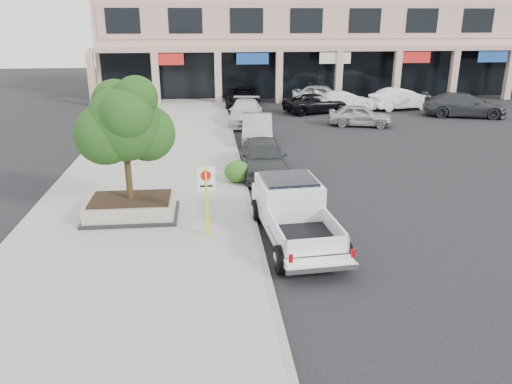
% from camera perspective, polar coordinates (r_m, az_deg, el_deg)
% --- Properties ---
extents(ground, '(120.00, 120.00, 0.00)m').
position_cam_1_polar(ground, '(16.14, 5.72, -5.47)').
color(ground, black).
rests_on(ground, ground).
extents(sidewalk, '(8.00, 52.00, 0.15)m').
position_cam_1_polar(sidewalk, '(21.55, -11.97, 0.87)').
color(sidewalk, gray).
rests_on(sidewalk, ground).
extents(curb, '(0.20, 52.00, 0.15)m').
position_cam_1_polar(curb, '(21.46, -1.44, 1.22)').
color(curb, gray).
rests_on(curb, ground).
extents(strip_mall, '(40.55, 12.43, 9.50)m').
position_cam_1_polar(strip_mall, '(49.56, 7.50, 16.88)').
color(strip_mall, tan).
rests_on(strip_mall, ground).
extents(planter, '(3.20, 2.20, 0.68)m').
position_cam_1_polar(planter, '(17.94, -14.06, -1.73)').
color(planter, black).
rests_on(planter, sidewalk).
extents(planter_tree, '(2.90, 2.55, 4.00)m').
position_cam_1_polar(planter_tree, '(17.26, -14.34, 7.61)').
color(planter_tree, black).
rests_on(planter_tree, planter).
extents(no_parking_sign, '(0.55, 0.09, 2.30)m').
position_cam_1_polar(no_parking_sign, '(15.53, -5.68, 0.02)').
color(no_parking_sign, yellow).
rests_on(no_parking_sign, sidewalk).
extents(hedge, '(1.10, 0.99, 0.93)m').
position_cam_1_polar(hedge, '(20.99, -2.15, 2.35)').
color(hedge, '#234F16').
rests_on(hedge, sidewalk).
extents(pickup_truck, '(2.57, 5.90, 1.81)m').
position_cam_1_polar(pickup_truck, '(15.66, 4.61, -2.62)').
color(pickup_truck, white).
rests_on(pickup_truck, ground).
extents(curb_car_a, '(2.07, 4.91, 1.66)m').
position_cam_1_polar(curb_car_a, '(22.38, 0.85, 4.01)').
color(curb_car_a, '#2B2E2F').
rests_on(curb_car_a, ground).
extents(curb_car_b, '(2.10, 4.84, 1.55)m').
position_cam_1_polar(curb_car_b, '(28.56, 0.15, 7.27)').
color(curb_car_b, '#96999E').
rests_on(curb_car_b, ground).
extents(curb_car_c, '(2.77, 5.52, 1.54)m').
position_cam_1_polar(curb_car_c, '(33.57, -1.21, 9.08)').
color(curb_car_c, silver).
rests_on(curb_car_c, ground).
extents(curb_car_d, '(3.18, 5.87, 1.56)m').
position_cam_1_polar(curb_car_d, '(40.24, -1.45, 10.81)').
color(curb_car_d, black).
rests_on(curb_car_d, ground).
extents(lot_car_a, '(4.40, 2.75, 1.40)m').
position_cam_1_polar(lot_car_a, '(33.59, 11.81, 8.57)').
color(lot_car_a, '#A0A2A8').
rests_on(lot_car_a, ground).
extents(lot_car_b, '(4.57, 1.94, 1.47)m').
position_cam_1_polar(lot_car_b, '(38.82, 10.22, 10.13)').
color(lot_car_b, silver).
rests_on(lot_car_b, ground).
extents(lot_car_c, '(6.12, 3.87, 1.65)m').
position_cam_1_polar(lot_car_c, '(39.10, 22.70, 9.16)').
color(lot_car_c, '#2E3133').
rests_on(lot_car_c, ground).
extents(lot_car_d, '(5.42, 3.61, 1.38)m').
position_cam_1_polar(lot_car_d, '(37.97, 6.92, 10.03)').
color(lot_car_d, black).
rests_on(lot_car_d, ground).
extents(lot_car_e, '(5.13, 3.61, 1.62)m').
position_cam_1_polar(lot_car_e, '(41.53, 7.52, 10.96)').
color(lot_car_e, '#AFB2B8').
rests_on(lot_car_e, ground).
extents(lot_car_f, '(5.13, 2.58, 1.61)m').
position_cam_1_polar(lot_car_f, '(40.61, 16.30, 10.17)').
color(lot_car_f, white).
rests_on(lot_car_f, ground).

